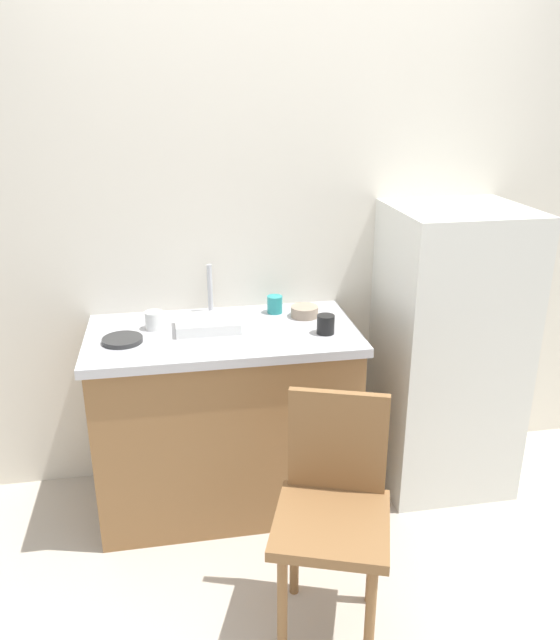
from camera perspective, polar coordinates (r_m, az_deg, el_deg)
ground_plane at (r=2.77m, az=4.06°, el=-22.87°), size 8.00×8.00×0.00m
back_wall at (r=3.04m, az=0.08°, el=10.14°), size 4.80×0.10×2.70m
cabinet_base at (r=2.99m, az=-4.95°, el=-9.16°), size 1.15×0.60×0.84m
countertop at (r=2.80m, az=-5.23°, el=-1.30°), size 1.19×0.64×0.04m
faucet at (r=2.98m, az=-6.37°, el=2.87°), size 0.02×0.02×0.23m
refrigerator at (r=3.15m, az=14.93°, el=-2.70°), size 0.61×0.57×1.39m
chair at (r=2.34m, az=4.85°, el=-16.45°), size 0.51×0.51×0.89m
dish_tray at (r=2.80m, az=-6.58°, el=-0.36°), size 0.28×0.20×0.05m
terracotta_bowl at (r=2.93m, az=2.24°, el=0.78°), size 0.13×0.13×0.05m
hotplate at (r=2.73m, az=-14.10°, el=-1.77°), size 0.17×0.17×0.02m
cup_black at (r=2.74m, az=4.16°, el=-0.39°), size 0.08×0.08×0.08m
cup_white at (r=2.84m, az=-11.34°, el=-0.02°), size 0.08×0.08×0.08m
cup_teal at (r=2.98m, az=-0.48°, el=1.42°), size 0.07×0.07×0.08m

